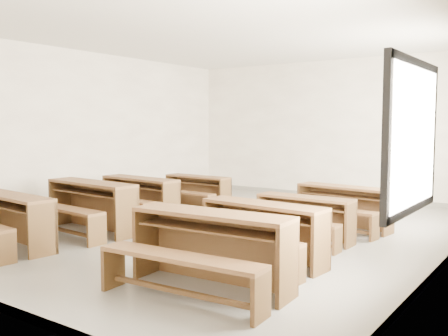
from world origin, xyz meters
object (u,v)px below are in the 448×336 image
Objects in this scene: desk_set_5 at (261,228)px; desk_set_2 at (138,195)px; desk_set_7 at (342,204)px; desk_set_6 at (303,215)px; desk_set_4 at (208,245)px; desk_set_1 at (89,203)px; desk_set_0 at (9,217)px; desk_set_3 at (196,189)px.

desk_set_2 is at bearing 164.28° from desk_set_5.
desk_set_5 reaches higher than desk_set_7.
desk_set_2 is 3.24m from desk_set_6.
desk_set_4 is (3.39, -2.37, 0.03)m from desk_set_2.
desk_set_1 is 3.18m from desk_set_5.
desk_set_0 is 1.04× the size of desk_set_7.
desk_set_1 is at bearing -154.23° from desk_set_6.
desk_set_1 reaches higher than desk_set_5.
desk_set_2 is at bearing -176.00° from desk_set_6.
desk_set_4 reaches higher than desk_set_2.
desk_set_3 is (-0.03, 2.81, -0.08)m from desk_set_1.
desk_set_1 reaches higher than desk_set_0.
desk_set_7 is at bearing 93.19° from desk_set_5.
desk_set_4 is at bearing -83.35° from desk_set_7.
desk_set_0 reaches higher than desk_set_3.
desk_set_4 is at bearing -85.34° from desk_set_6.
desk_set_0 is at bearing -88.90° from desk_set_3.
desk_set_3 is 5.11m from desk_set_4.
desk_set_0 is at bearing -89.08° from desk_set_1.
desk_set_5 reaches higher than desk_set_3.
desk_set_0 is 4.13m from desk_set_3.
desk_set_3 is 1.01× the size of desk_set_6.
desk_set_4 is at bearing -82.85° from desk_set_5.
desk_set_4 is (3.23, -1.12, 0.00)m from desk_set_1.
desk_set_1 is 1.26m from desk_set_2.
desk_set_0 is 3.53m from desk_set_5.
desk_set_3 is 3.27m from desk_set_7.
desk_set_3 is at bearing 143.53° from desk_set_5.
desk_set_1 is 1.08× the size of desk_set_5.
desk_set_4 is 3.66m from desk_set_7.
desk_set_5 is (3.18, 0.03, -0.03)m from desk_set_1.
desk_set_0 is 0.93× the size of desk_set_4.
desk_set_2 reaches higher than desk_set_6.
desk_set_1 is at bearing 157.44° from desk_set_4.
desk_set_6 is at bearing -22.45° from desk_set_3.
desk_set_4 reaches higher than desk_set_6.
desk_set_4 is (3.26, -3.93, 0.09)m from desk_set_3.
desk_set_7 reaches higher than desk_set_3.
desk_set_6 is (3.11, -1.40, -0.00)m from desk_set_3.
desk_set_3 is 0.87× the size of desk_set_5.
desk_set_5 is (3.33, -1.22, -0.00)m from desk_set_2.
desk_set_5 reaches higher than desk_set_0.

